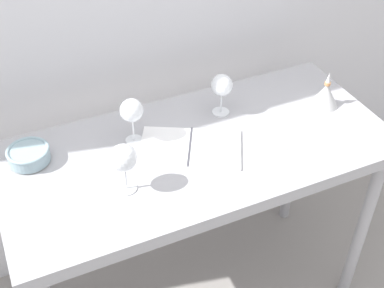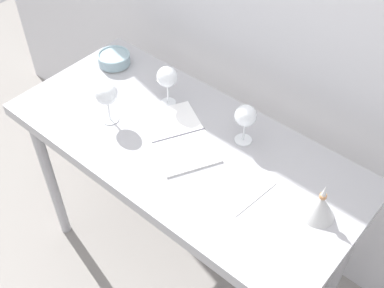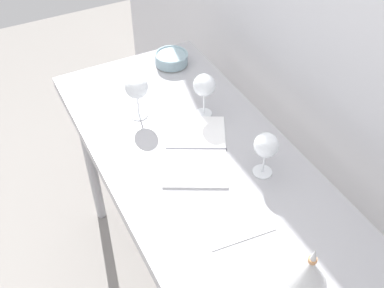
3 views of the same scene
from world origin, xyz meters
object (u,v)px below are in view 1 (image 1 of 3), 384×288
tasting_sheet_upper (274,132)px  tasting_bowl (29,155)px  wine_glass_far_left (132,111)px  wine_glass_far_right (222,86)px  decanter_funnel (325,95)px  open_notebook (190,148)px  wine_glass_near_left (123,159)px

tasting_sheet_upper → tasting_bowl: 0.87m
wine_glass_far_left → wine_glass_far_right: 0.36m
decanter_funnel → wine_glass_far_right: bearing=162.8°
open_notebook → decanter_funnel: size_ratio=2.84×
wine_glass_far_left → open_notebook: size_ratio=0.42×
wine_glass_near_left → decanter_funnel: bearing=8.6°
tasting_sheet_upper → wine_glass_far_left: bearing=167.1°
wine_glass_far_left → open_notebook: wine_glass_far_left is taller
tasting_bowl → wine_glass_far_right: bearing=-0.9°
open_notebook → wine_glass_far_left: bearing=171.1°
wine_glass_far_left → decanter_funnel: size_ratio=1.20×
wine_glass_far_right → tasting_sheet_upper: (0.12, -0.19, -0.12)m
wine_glass_far_left → open_notebook: (0.17, -0.12, -0.12)m
wine_glass_far_left → tasting_sheet_upper: (0.49, -0.17, -0.13)m
decanter_funnel → wine_glass_near_left: bearing=-171.4°
wine_glass_far_left → decanter_funnel: bearing=-7.2°
tasting_sheet_upper → open_notebook: bearing=178.6°
tasting_bowl → decanter_funnel: bearing=-6.8°
wine_glass_far_right → decanter_funnel: size_ratio=1.13×
tasting_sheet_upper → wine_glass_far_right: bearing=129.0°
open_notebook → wine_glass_near_left: bearing=-131.7°
wine_glass_far_left → tasting_sheet_upper: size_ratio=0.84×
wine_glass_near_left → decanter_funnel: wine_glass_near_left is taller
tasting_sheet_upper → decanter_funnel: decanter_funnel is taller
wine_glass_near_left → wine_glass_far_right: size_ratio=1.07×
wine_glass_far_right → tasting_sheet_upper: size_ratio=0.79×
wine_glass_near_left → wine_glass_far_right: 0.53m
wine_glass_near_left → tasting_bowl: 0.38m
open_notebook → decanter_funnel: bearing=30.8°
wine_glass_far_left → decanter_funnel: (0.75, -0.09, -0.08)m
decanter_funnel → tasting_sheet_upper: bearing=-165.2°
decanter_funnel → open_notebook: bearing=-177.1°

